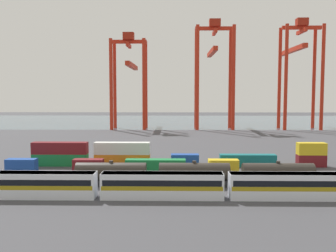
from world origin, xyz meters
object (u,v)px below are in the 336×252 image
at_px(passenger_train, 162,184).
at_px(freight_tank_row, 194,174).
at_px(shipping_container_9, 248,160).
at_px(shipping_container_1, 88,165).
at_px(gantry_crane_central, 214,64).
at_px(shipping_container_0, 22,165).
at_px(gantry_crane_east, 298,62).
at_px(shipping_container_6, 122,160).
at_px(gantry_crane_west, 130,72).

xyz_separation_m(passenger_train, freight_tank_row, (5.23, 7.93, -0.08)).
bearing_deg(shipping_container_9, shipping_container_1, -168.74).
bearing_deg(gantry_crane_central, passenger_train, -99.20).
distance_m(shipping_container_0, gantry_crane_central, 113.66).
height_order(passenger_train, gantry_crane_east, gantry_crane_east).
height_order(shipping_container_9, gantry_crane_central, gantry_crane_central).
height_order(passenger_train, shipping_container_6, passenger_train).
bearing_deg(gantry_crane_west, shipping_container_6, -84.40).
xyz_separation_m(shipping_container_9, gantry_crane_central, (1.42, 92.26, 27.88)).
relative_size(shipping_container_0, gantry_crane_west, 0.14).
height_order(shipping_container_1, gantry_crane_east, gantry_crane_east).
bearing_deg(shipping_container_9, shipping_container_0, -171.95).
relative_size(passenger_train, shipping_container_1, 9.44).
bearing_deg(freight_tank_row, shipping_container_6, 128.91).
distance_m(freight_tank_row, shipping_container_1, 23.99).
xyz_separation_m(freight_tank_row, gantry_crane_central, (13.99, 110.69, 27.11)).
bearing_deg(freight_tank_row, gantry_crane_central, 82.80).
xyz_separation_m(shipping_container_1, gantry_crane_central, (34.88, 98.92, 27.88)).
bearing_deg(gantry_crane_east, gantry_crane_west, -179.83).
height_order(shipping_container_9, gantry_crane_west, gantry_crane_west).
distance_m(shipping_container_9, gantry_crane_central, 96.39).
relative_size(shipping_container_0, shipping_container_1, 1.00).
distance_m(shipping_container_1, gantry_crane_west, 102.62).
bearing_deg(passenger_train, shipping_container_6, 110.11).
bearing_deg(shipping_container_0, gantry_crane_west, 83.96).
bearing_deg(gantry_crane_central, shipping_container_6, -107.38).
distance_m(passenger_train, shipping_container_6, 28.09).
distance_m(gantry_crane_west, gantry_crane_east, 76.10).
distance_m(passenger_train, gantry_crane_east, 135.40).
xyz_separation_m(shipping_container_9, gantry_crane_east, (39.41, 93.21, 28.47)).
height_order(freight_tank_row, shipping_container_1, freight_tank_row).
height_order(shipping_container_6, gantry_crane_central, gantry_crane_central).
bearing_deg(freight_tank_row, passenger_train, -123.39).
relative_size(shipping_container_6, gantry_crane_west, 0.28).
distance_m(shipping_container_0, gantry_crane_east, 135.17).
bearing_deg(shipping_container_6, shipping_container_0, -161.28).
bearing_deg(passenger_train, shipping_container_9, 55.98).
xyz_separation_m(freight_tank_row, shipping_container_1, (-20.89, 11.77, -0.77)).
bearing_deg(gantry_crane_east, gantry_crane_central, -178.57).
relative_size(shipping_container_9, gantry_crane_central, 0.25).
height_order(gantry_crane_west, gantry_crane_east, gantry_crane_east).
bearing_deg(shipping_container_1, passenger_train, -51.52).
relative_size(shipping_container_1, gantry_crane_central, 0.13).
relative_size(passenger_train, shipping_container_0, 9.44).
bearing_deg(shipping_container_1, gantry_crane_west, 91.79).
height_order(freight_tank_row, gantry_crane_central, gantry_crane_central).
distance_m(shipping_container_1, gantry_crane_east, 126.86).
xyz_separation_m(gantry_crane_west, gantry_crane_east, (75.98, 0.22, 4.13)).
height_order(shipping_container_1, gantry_crane_west, gantry_crane_west).
height_order(freight_tank_row, shipping_container_0, freight_tank_row).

